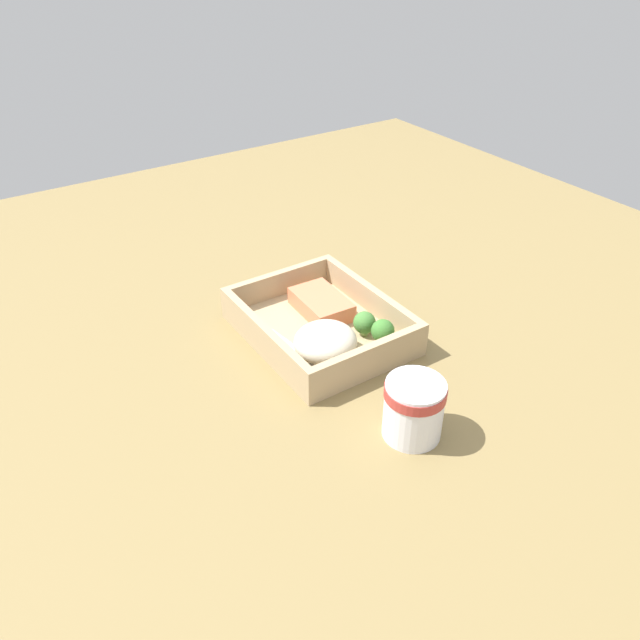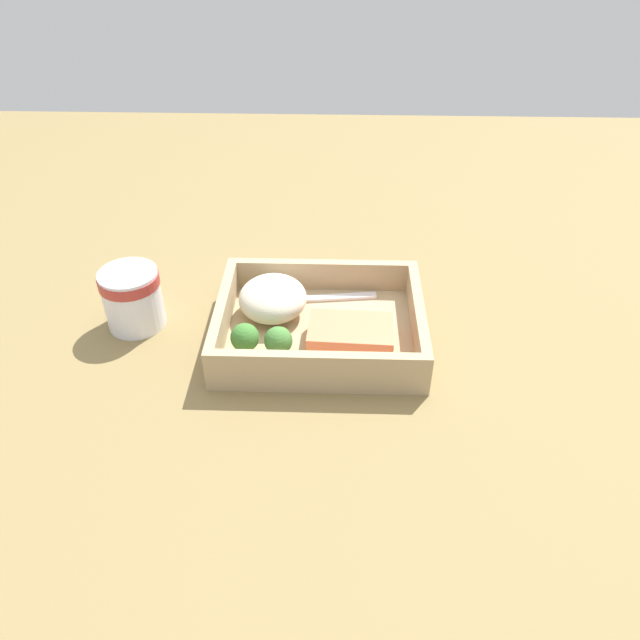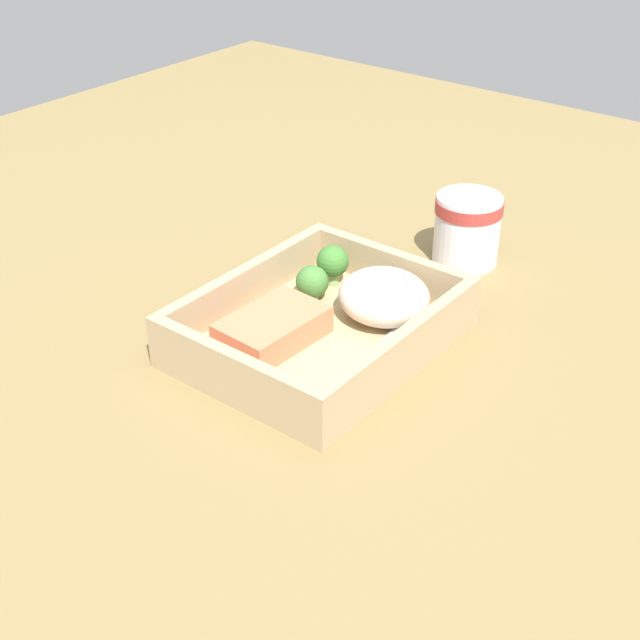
% 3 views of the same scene
% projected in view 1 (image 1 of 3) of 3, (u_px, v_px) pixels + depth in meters
% --- Properties ---
extents(ground_plane, '(1.60, 1.60, 0.02)m').
position_uv_depth(ground_plane, '(320.00, 341.00, 0.93)').
color(ground_plane, olive).
extents(takeout_tray, '(0.25, 0.20, 0.01)m').
position_uv_depth(takeout_tray, '(320.00, 332.00, 0.92)').
color(takeout_tray, tan).
rests_on(takeout_tray, ground_plane).
extents(tray_rim, '(0.25, 0.20, 0.04)m').
position_uv_depth(tray_rim, '(320.00, 317.00, 0.90)').
color(tray_rim, tan).
rests_on(tray_rim, takeout_tray).
extents(salmon_fillet, '(0.10, 0.07, 0.03)m').
position_uv_depth(salmon_fillet, '(321.00, 304.00, 0.95)').
color(salmon_fillet, '#EB7952').
rests_on(salmon_fillet, takeout_tray).
extents(mashed_potatoes, '(0.08, 0.09, 0.05)m').
position_uv_depth(mashed_potatoes, '(325.00, 342.00, 0.85)').
color(mashed_potatoes, beige).
rests_on(mashed_potatoes, takeout_tray).
extents(broccoli_floret_1, '(0.03, 0.03, 0.04)m').
position_uv_depth(broccoli_floret_1, '(383.00, 331.00, 0.87)').
color(broccoli_floret_1, '#87A866').
rests_on(broccoli_floret_1, takeout_tray).
extents(broccoli_floret_2, '(0.03, 0.03, 0.04)m').
position_uv_depth(broccoli_floret_2, '(364.00, 323.00, 0.89)').
color(broccoli_floret_2, '#8BAB64').
rests_on(broccoli_floret_2, takeout_tray).
extents(fork, '(0.16, 0.04, 0.00)m').
position_uv_depth(fork, '(291.00, 347.00, 0.87)').
color(fork, silver).
rests_on(fork, takeout_tray).
extents(paper_cup, '(0.07, 0.07, 0.08)m').
position_uv_depth(paper_cup, '(414.00, 406.00, 0.73)').
color(paper_cup, white).
rests_on(paper_cup, ground_plane).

